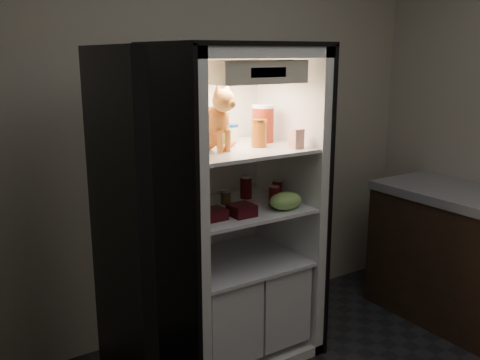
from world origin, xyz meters
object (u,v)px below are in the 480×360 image
object	(u,v)px
mayo_tub	(232,134)
soda_can_c	(274,196)
soda_can_b	(277,189)
grape_bag	(286,201)
salsa_jar	(259,133)
berry_box_right	(242,210)
berry_box_left	(214,214)
parmesan_shaker	(223,130)
cream_carton	(296,139)
refrigerator	(231,228)
soda_can_a	(246,188)
pepper_jar	(263,124)
condiment_jar	(226,197)
tabby_cat	(210,125)

from	to	relation	value
mayo_tub	soda_can_c	size ratio (longest dim) A/B	0.99
soda_can_b	grape_bag	bearing A→B (deg)	-115.61
mayo_tub	grape_bag	distance (m)	0.52
salsa_jar	soda_can_b	distance (m)	0.42
berry_box_right	berry_box_left	bearing A→B (deg)	169.03
soda_can_b	berry_box_left	world-z (taller)	soda_can_b
parmesan_shaker	grape_bag	world-z (taller)	parmesan_shaker
cream_carton	soda_can_c	bearing A→B (deg)	124.82
refrigerator	mayo_tub	bearing A→B (deg)	54.93
mayo_tub	cream_carton	distance (m)	0.41
refrigerator	soda_can_a	xyz separation A→B (m)	(0.15, 0.06, 0.22)
parmesan_shaker	pepper_jar	size ratio (longest dim) A/B	0.90
condiment_jar	berry_box_left	size ratio (longest dim) A/B	0.71
mayo_tub	soda_can_b	world-z (taller)	mayo_tub
berry_box_right	tabby_cat	bearing A→B (deg)	117.41
pepper_jar	soda_can_c	bearing A→B (deg)	-102.27
cream_carton	soda_can_b	distance (m)	0.41
parmesan_shaker	berry_box_left	bearing A→B (deg)	-132.86
cream_carton	soda_can_c	size ratio (longest dim) A/B	0.95
mayo_tub	condiment_jar	distance (m)	0.38
mayo_tub	grape_bag	bearing A→B (deg)	-67.01
parmesan_shaker	pepper_jar	xyz separation A→B (m)	(0.29, 0.02, 0.01)
soda_can_a	grape_bag	world-z (taller)	soda_can_a
soda_can_b	grape_bag	size ratio (longest dim) A/B	0.56
refrigerator	grape_bag	size ratio (longest dim) A/B	9.28
soda_can_c	condiment_jar	bearing A→B (deg)	141.43
tabby_cat	parmesan_shaker	size ratio (longest dim) A/B	1.85
tabby_cat	soda_can_a	world-z (taller)	tabby_cat
cream_carton	condiment_jar	xyz separation A→B (m)	(-0.30, 0.28, -0.36)
pepper_jar	berry_box_left	world-z (taller)	pepper_jar
grape_bag	berry_box_right	xyz separation A→B (m)	(-0.28, 0.03, -0.02)
soda_can_a	grape_bag	size ratio (longest dim) A/B	0.66
soda_can_a	soda_can_c	distance (m)	0.23
soda_can_b	soda_can_c	xyz separation A→B (m)	(-0.11, -0.11, 0.00)
tabby_cat	soda_can_a	bearing A→B (deg)	4.92
tabby_cat	pepper_jar	distance (m)	0.41
refrigerator	grape_bag	xyz separation A→B (m)	(0.20, -0.27, 0.20)
cream_carton	condiment_jar	size ratio (longest dim) A/B	1.30
soda_can_c	berry_box_left	world-z (taller)	soda_can_c
soda_can_c	grape_bag	bearing A→B (deg)	-87.32
soda_can_b	condiment_jar	size ratio (longest dim) A/B	1.35
salsa_jar	berry_box_right	xyz separation A→B (m)	(-0.20, -0.12, -0.40)
soda_can_a	grape_bag	xyz separation A→B (m)	(0.06, -0.33, -0.02)
salsa_jar	berry_box_right	size ratio (longest dim) A/B	1.22
soda_can_c	berry_box_right	size ratio (longest dim) A/B	0.89
condiment_jar	grape_bag	world-z (taller)	grape_bag
pepper_jar	condiment_jar	distance (m)	0.49
soda_can_a	soda_can_b	size ratio (longest dim) A/B	1.18
parmesan_shaker	grape_bag	xyz separation A→B (m)	(0.26, -0.26, -0.40)
parmesan_shaker	soda_can_c	world-z (taller)	parmesan_shaker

